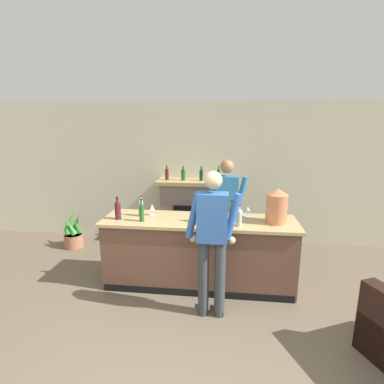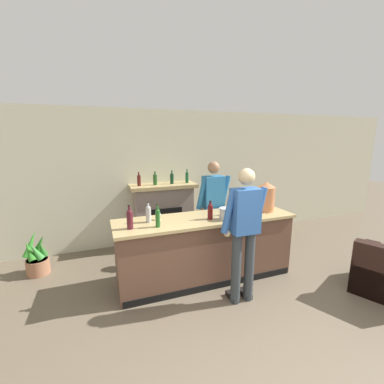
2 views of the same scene
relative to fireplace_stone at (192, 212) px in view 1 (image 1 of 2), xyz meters
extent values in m
cube|color=beige|center=(0.28, 0.26, 0.72)|extent=(12.00, 0.07, 2.75)
cube|color=brown|center=(0.29, -1.52, -0.17)|extent=(2.70, 0.70, 0.96)
cube|color=tan|center=(0.29, -1.52, 0.33)|extent=(2.77, 0.77, 0.04)
cube|color=black|center=(0.29, -1.87, -0.60)|extent=(2.64, 0.01, 0.10)
cube|color=gray|center=(0.00, 0.01, -0.05)|extent=(1.16, 0.44, 1.21)
cube|color=black|center=(0.00, -0.23, -0.21)|extent=(0.64, 0.02, 0.77)
cube|color=tan|center=(0.00, -0.01, 0.59)|extent=(1.32, 0.52, 0.07)
cylinder|color=#4D1915|center=(-0.48, -0.01, 0.73)|extent=(0.07, 0.07, 0.20)
cylinder|color=#4D1915|center=(-0.48, -0.01, 0.87)|extent=(0.03, 0.03, 0.07)
cylinder|color=#214B1E|center=(-0.16, -0.01, 0.73)|extent=(0.08, 0.08, 0.20)
cylinder|color=#214B1E|center=(-0.16, -0.01, 0.86)|extent=(0.03, 0.03, 0.07)
cylinder|color=#12361E|center=(0.18, -0.01, 0.73)|extent=(0.07, 0.07, 0.20)
cylinder|color=#12361E|center=(0.18, -0.01, 0.86)|extent=(0.03, 0.03, 0.07)
cylinder|color=#134D28|center=(0.50, -0.01, 0.73)|extent=(0.06, 0.06, 0.21)
cylinder|color=#134D28|center=(0.50, -0.01, 0.88)|extent=(0.03, 0.03, 0.07)
cylinder|color=#9F6849|center=(-2.24, -0.45, -0.53)|extent=(0.35, 0.35, 0.25)
cylinder|color=#332319|center=(-2.24, -0.45, -0.41)|extent=(0.31, 0.31, 0.02)
cone|color=#31792D|center=(-2.16, -0.46, -0.23)|extent=(0.15, 0.24, 0.32)
cone|color=#2B7A24|center=(-2.21, -0.35, -0.20)|extent=(0.30, 0.20, 0.38)
cone|color=#338D29|center=(-2.33, -0.35, -0.16)|extent=(0.31, 0.28, 0.45)
cone|color=#2E7922|center=(-2.32, -0.51, -0.22)|extent=(0.25, 0.29, 0.34)
cone|color=#3D8D3A|center=(-2.23, -0.54, -0.22)|extent=(0.25, 0.15, 0.32)
cylinder|color=#32393D|center=(0.61, -2.24, -0.16)|extent=(0.13, 0.13, 0.99)
cube|color=black|center=(0.61, -2.17, -0.62)|extent=(0.10, 0.24, 0.07)
cylinder|color=#32393D|center=(0.41, -2.24, -0.16)|extent=(0.13, 0.13, 0.99)
cube|color=black|center=(0.41, -2.17, -0.62)|extent=(0.10, 0.24, 0.07)
cube|color=#2E5CA0|center=(0.51, -2.24, 0.63)|extent=(0.36, 0.22, 0.58)
cylinder|color=#2E5CA0|center=(0.74, -2.22, 0.64)|extent=(0.20, 0.08, 0.57)
sphere|color=tan|center=(0.74, -2.20, 0.34)|extent=(0.09, 0.09, 0.09)
cylinder|color=#2E5CA0|center=(0.28, -2.22, 0.64)|extent=(0.20, 0.08, 0.57)
sphere|color=tan|center=(0.28, -2.20, 0.34)|extent=(0.09, 0.09, 0.09)
sphere|color=tan|center=(0.51, -2.24, 1.07)|extent=(0.21, 0.21, 0.21)
cylinder|color=#434032|center=(0.56, -0.96, -0.18)|extent=(0.13, 0.13, 0.95)
cube|color=black|center=(0.56, -1.03, -0.62)|extent=(0.11, 0.24, 0.07)
cylinder|color=#434032|center=(0.76, -0.96, -0.18)|extent=(0.13, 0.13, 0.95)
cube|color=black|center=(0.76, -1.03, -0.62)|extent=(0.11, 0.24, 0.07)
cube|color=#27699D|center=(0.66, -0.96, 0.59)|extent=(0.37, 0.23, 0.59)
cylinder|color=#27699D|center=(0.43, -0.99, 0.61)|extent=(0.20, 0.08, 0.57)
sphere|color=#986D4F|center=(0.43, -1.01, 0.31)|extent=(0.09, 0.09, 0.09)
cylinder|color=#27699D|center=(0.89, -0.97, 0.61)|extent=(0.20, 0.08, 0.57)
sphere|color=#986D4F|center=(0.89, -0.99, 0.31)|extent=(0.09, 0.09, 0.09)
sphere|color=#986D4F|center=(0.66, -0.96, 1.04)|extent=(0.21, 0.21, 0.21)
cylinder|color=#C27449|center=(1.35, -1.53, 0.55)|extent=(0.29, 0.29, 0.40)
cone|color=#C27449|center=(1.35, -1.53, 0.79)|extent=(0.29, 0.29, 0.09)
cylinder|color=#B29333|center=(1.35, -1.69, 0.42)|extent=(0.02, 0.04, 0.02)
cylinder|color=silver|center=(0.51, -1.72, 0.44)|extent=(0.18, 0.18, 0.16)
cylinder|color=silver|center=(0.51, -1.72, 0.52)|extent=(0.19, 0.19, 0.01)
cylinder|color=#9EB2B9|center=(0.83, -1.73, 0.45)|extent=(0.08, 0.08, 0.20)
sphere|color=#9EB2B9|center=(0.83, -1.73, 0.55)|extent=(0.08, 0.08, 0.08)
cylinder|color=#9EB2B9|center=(0.83, -1.73, 0.59)|extent=(0.03, 0.03, 0.08)
cylinder|color=black|center=(0.83, -1.73, 0.63)|extent=(0.04, 0.04, 0.01)
cylinder|color=#1F571F|center=(-0.50, -1.69, 0.47)|extent=(0.06, 0.06, 0.22)
sphere|color=#1F571F|center=(-0.50, -1.69, 0.58)|extent=(0.06, 0.06, 0.06)
cylinder|color=#1F571F|center=(-0.50, -1.69, 0.62)|extent=(0.03, 0.03, 0.09)
cylinder|color=black|center=(-0.50, -1.69, 0.67)|extent=(0.03, 0.03, 0.01)
cylinder|color=#531111|center=(0.31, -1.62, 0.45)|extent=(0.08, 0.08, 0.19)
sphere|color=#531111|center=(0.31, -1.62, 0.55)|extent=(0.07, 0.07, 0.07)
cylinder|color=#531111|center=(0.31, -1.62, 0.58)|extent=(0.03, 0.03, 0.08)
cylinder|color=black|center=(0.31, -1.62, 0.63)|extent=(0.03, 0.03, 0.01)
cylinder|color=brown|center=(0.74, -1.54, 0.46)|extent=(0.08, 0.08, 0.20)
sphere|color=brown|center=(0.74, -1.54, 0.56)|extent=(0.07, 0.07, 0.07)
cylinder|color=brown|center=(0.74, -1.54, 0.60)|extent=(0.03, 0.03, 0.08)
cylinder|color=black|center=(0.74, -1.54, 0.64)|extent=(0.03, 0.03, 0.01)
cylinder|color=#4B1822|center=(-0.86, -1.64, 0.47)|extent=(0.08, 0.08, 0.23)
sphere|color=#4B1822|center=(-0.86, -1.64, 0.58)|extent=(0.08, 0.08, 0.08)
cylinder|color=#4B1822|center=(-0.86, -1.64, 0.63)|extent=(0.03, 0.03, 0.09)
cylinder|color=black|center=(-0.86, -1.64, 0.68)|extent=(0.04, 0.04, 0.01)
cylinder|color=#A9AAAB|center=(-0.58, -1.45, 0.46)|extent=(0.07, 0.07, 0.21)
sphere|color=#A9AAAB|center=(-0.58, -1.45, 0.56)|extent=(0.07, 0.07, 0.07)
cylinder|color=#A9AAAB|center=(-0.58, -1.45, 0.60)|extent=(0.03, 0.03, 0.08)
cylinder|color=black|center=(-0.58, -1.45, 0.65)|extent=(0.03, 0.03, 0.01)
cylinder|color=silver|center=(0.98, -1.32, 0.36)|extent=(0.07, 0.07, 0.01)
cylinder|color=silver|center=(0.98, -1.32, 0.39)|extent=(0.01, 0.01, 0.07)
cone|color=silver|center=(0.98, -1.32, 0.47)|extent=(0.08, 0.08, 0.09)
cylinder|color=silver|center=(-0.43, -1.40, 0.36)|extent=(0.07, 0.07, 0.01)
cylinder|color=silver|center=(-0.43, -1.40, 0.40)|extent=(0.01, 0.01, 0.07)
cone|color=silver|center=(-0.43, -1.40, 0.48)|extent=(0.08, 0.08, 0.09)
camera|label=1|loc=(0.67, -5.56, 1.70)|focal=28.00mm
camera|label=2|loc=(-1.22, -4.95, 1.54)|focal=24.00mm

